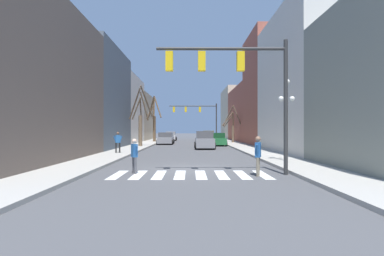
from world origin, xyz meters
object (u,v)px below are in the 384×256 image
Objects in this scene: car_parked_left_mid at (204,140)px; street_tree_left_near at (154,120)px; pedestrian_near_right_corner at (118,140)px; street_tree_right_mid at (141,119)px; traffic_signal_near at (237,75)px; pedestrian_on_right_sidewalk at (258,152)px; car_parked_right_far at (217,140)px; car_driving_toward_lane at (166,139)px; traffic_signal_far at (198,113)px; car_parked_right_mid at (208,136)px; pedestrian_waiting_at_curb at (134,153)px; car_parked_left_far at (171,136)px; street_lamp_right_corner at (287,103)px; street_tree_left_far at (232,126)px.

street_tree_left_near is at bearing 26.01° from car_parked_left_mid.
street_tree_right_mid is at bearing 67.29° from pedestrian_near_right_corner.
traffic_signal_near is 3.44m from pedestrian_on_right_sidewalk.
traffic_signal_near is at bearing 177.12° from car_parked_right_far.
traffic_signal_near reaches higher than car_driving_toward_lane.
traffic_signal_far is 4.67× the size of pedestrian_near_right_corner.
car_parked_right_mid reaches higher than pedestrian_waiting_at_curb.
street_tree_right_mid is at bearing -115.03° from traffic_signal_far.
car_parked_left_mid is 9.94m from car_driving_toward_lane.
street_tree_left_near reaches higher than pedestrian_on_right_sidewalk.
street_tree_right_mid is (-2.93, 19.41, 2.14)m from pedestrian_waiting_at_curb.
pedestrian_near_right_corner is 10.35m from pedestrian_waiting_at_curb.
car_parked_left_mid is at bearing -167.07° from car_parked_left_far.
street_tree_left_near is (-6.67, -2.84, -1.12)m from traffic_signal_far.
street_tree_left_near reaches higher than car_parked_left_far.
traffic_signal_far reaches higher than pedestrian_waiting_at_curb.
pedestrian_on_right_sidewalk is (1.41, -17.75, 0.17)m from car_parked_left_mid.
car_parked_right_far is at bearing -17.70° from car_parked_left_mid.
traffic_signal_near is at bearing 178.32° from car_parked_right_mid.
pedestrian_near_right_corner is 0.24× the size of street_tree_left_near.
street_lamp_right_corner is 1.01× the size of car_parked_left_mid.
traffic_signal_far is 1.79× the size of car_parked_right_far.
car_parked_right_far is 0.87× the size of car_parked_right_mid.
street_tree_right_mid is (0.18, 9.54, 1.96)m from pedestrian_near_right_corner.
car_parked_left_far is at bearing 0.41° from car_driving_toward_lane.
street_tree_left_near reaches higher than traffic_signal_near.
traffic_signal_near is 1.41× the size of car_parked_left_far.
car_parked_left_far is (-4.74, 20.64, -0.10)m from car_parked_left_mid.
street_tree_left_near is (0.25, 21.12, 2.27)m from pedestrian_near_right_corner.
pedestrian_on_right_sidewalk is at bearing -75.47° from street_tree_left_near.
car_parked_right_mid is 3.09× the size of pedestrian_waiting_at_curb.
traffic_signal_near is at bearing -97.57° from street_tree_left_far.
street_lamp_right_corner reaches higher than car_driving_toward_lane.
pedestrian_on_right_sidewalk is 21.86m from street_tree_right_mid.
pedestrian_waiting_at_curb is (-5.68, -39.08, 0.13)m from car_parked_right_mid.
car_parked_left_mid reaches higher than pedestrian_on_right_sidewalk.
car_parked_left_mid reaches higher than pedestrian_near_right_corner.
pedestrian_near_right_corner is at bearing 175.23° from car_parked_left_far.
car_parked_right_mid is (1.15, 39.46, -3.53)m from traffic_signal_near.
traffic_signal_far is 17.19m from car_parked_left_mid.
street_tree_left_near is at bearing -156.94° from traffic_signal_far.
street_tree_left_far reaches higher than car_driving_toward_lane.
street_tree_left_far is (4.36, 11.06, 1.58)m from car_parked_left_mid.
car_parked_left_far is 37.68m from pedestrian_waiting_at_curb.
pedestrian_waiting_at_curb is at bearing 101.85° from pedestrian_on_right_sidewalk.
street_tree_right_mid reaches higher than traffic_signal_near.
car_driving_toward_lane is 27.22m from pedestrian_on_right_sidewalk.
car_parked_right_far is at bearing -115.01° from street_tree_left_far.
car_parked_right_mid is at bearing 70.36° from traffic_signal_far.
street_tree_right_mid is (-8.28, 20.12, 2.07)m from pedestrian_on_right_sidewalk.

